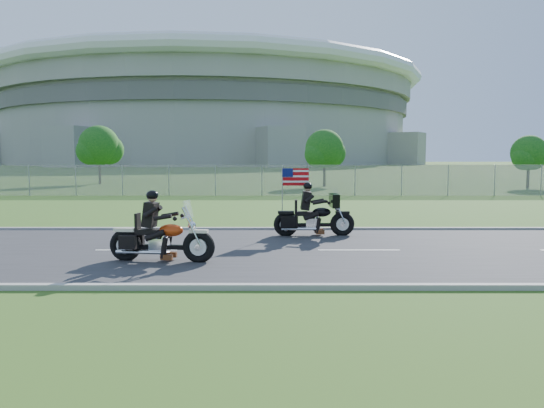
{
  "coord_description": "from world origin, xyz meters",
  "views": [
    {
      "loc": [
        1.66,
        -14.08,
        2.58
      ],
      "look_at": [
        1.66,
        0.0,
        1.29
      ],
      "focal_mm": 35.0,
      "sensor_mm": 36.0,
      "label": 1
    }
  ],
  "objects": [
    {
      "name": "motorcycle_follow",
      "position": [
        2.99,
        2.67,
        0.59
      ],
      "size": [
        2.6,
        0.86,
        2.17
      ],
      "rotation": [
        0.0,
        0.0,
        0.03
      ],
      "color": "black",
      "rests_on": "ground"
    },
    {
      "name": "tree_fence_near",
      "position": [
        6.04,
        30.04,
        2.97
      ],
      "size": [
        3.52,
        3.28,
        4.75
      ],
      "color": "#382316",
      "rests_on": "ground"
    },
    {
      "name": "stadium",
      "position": [
        -20.0,
        170.0,
        15.58
      ],
      "size": [
        140.4,
        140.4,
        29.2
      ],
      "color": "#A3A099",
      "rests_on": "ground"
    },
    {
      "name": "fence",
      "position": [
        -5.0,
        20.0,
        1.0
      ],
      "size": [
        60.0,
        0.03,
        2.0
      ],
      "primitive_type": "cube",
      "color": "gray",
      "rests_on": "ground"
    },
    {
      "name": "tree_fence_mid",
      "position": [
        -13.95,
        34.04,
        3.3
      ],
      "size": [
        3.96,
        3.69,
        5.3
      ],
      "color": "#382316",
      "rests_on": "ground"
    },
    {
      "name": "motorcycle_lead",
      "position": [
        -1.05,
        -1.45,
        0.56
      ],
      "size": [
        2.62,
        0.82,
        1.77
      ],
      "rotation": [
        0.0,
        0.0,
        -0.12
      ],
      "color": "black",
      "rests_on": "ground"
    },
    {
      "name": "curb_north",
      "position": [
        0.0,
        4.05,
        0.05
      ],
      "size": [
        120.0,
        0.18,
        0.12
      ],
      "primitive_type": "cube",
      "color": "#9E9B93",
      "rests_on": "ground"
    },
    {
      "name": "ground",
      "position": [
        0.0,
        0.0,
        0.0
      ],
      "size": [
        420.0,
        420.0,
        0.0
      ],
      "primitive_type": "plane",
      "color": "#295C1C",
      "rests_on": "ground"
    },
    {
      "name": "curb_south",
      "position": [
        0.0,
        -4.05,
        0.05
      ],
      "size": [
        120.0,
        0.18,
        0.12
      ],
      "primitive_type": "cube",
      "color": "#9E9B93",
      "rests_on": "ground"
    },
    {
      "name": "tree_fence_far",
      "position": [
        22.04,
        28.03,
        2.64
      ],
      "size": [
        3.08,
        2.87,
        4.2
      ],
      "color": "#382316",
      "rests_on": "ground"
    },
    {
      "name": "road",
      "position": [
        0.0,
        0.0,
        0.02
      ],
      "size": [
        120.0,
        8.0,
        0.04
      ],
      "primitive_type": "cube",
      "color": "#28282B",
      "rests_on": "ground"
    }
  ]
}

